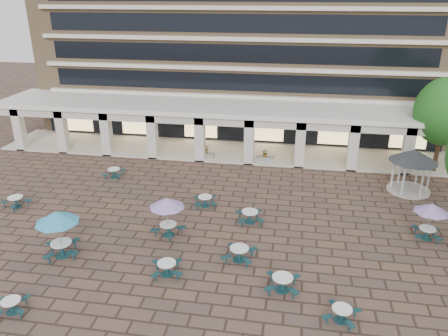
{
  "coord_description": "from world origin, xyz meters",
  "views": [
    {
      "loc": [
        5.81,
        -22.13,
        13.8
      ],
      "look_at": [
        1.56,
        3.0,
        3.33
      ],
      "focal_mm": 35.0,
      "sensor_mm": 36.0,
      "label": 1
    }
  ],
  "objects_px": {
    "picnic_table_3": "(342,313)",
    "picnic_table_1": "(12,305)",
    "planter_left": "(206,153)",
    "gazebo": "(413,161)",
    "planter_right": "(265,157)"
  },
  "relations": [
    {
      "from": "gazebo",
      "to": "planter_right",
      "type": "relative_size",
      "value": 2.29
    },
    {
      "from": "picnic_table_3",
      "to": "gazebo",
      "type": "distance_m",
      "value": 16.1
    },
    {
      "from": "picnic_table_3",
      "to": "planter_left",
      "type": "distance_m",
      "value": 21.4
    },
    {
      "from": "picnic_table_3",
      "to": "planter_left",
      "type": "xyz_separation_m",
      "value": [
        -10.15,
        18.84,
        0.15
      ]
    },
    {
      "from": "gazebo",
      "to": "planter_left",
      "type": "height_order",
      "value": "gazebo"
    },
    {
      "from": "picnic_table_1",
      "to": "picnic_table_3",
      "type": "relative_size",
      "value": 0.96
    },
    {
      "from": "planter_left",
      "to": "planter_right",
      "type": "height_order",
      "value": "planter_left"
    },
    {
      "from": "picnic_table_1",
      "to": "gazebo",
      "type": "height_order",
      "value": "gazebo"
    },
    {
      "from": "picnic_table_3",
      "to": "picnic_table_1",
      "type": "bearing_deg",
      "value": -153.57
    },
    {
      "from": "planter_left",
      "to": "planter_right",
      "type": "xyz_separation_m",
      "value": [
        5.23,
        -0.0,
        -0.08
      ]
    },
    {
      "from": "planter_right",
      "to": "planter_left",
      "type": "bearing_deg",
      "value": 180.0
    },
    {
      "from": "gazebo",
      "to": "planter_left",
      "type": "relative_size",
      "value": 2.29
    },
    {
      "from": "gazebo",
      "to": "planter_right",
      "type": "height_order",
      "value": "gazebo"
    },
    {
      "from": "picnic_table_3",
      "to": "gazebo",
      "type": "xyz_separation_m",
      "value": [
        5.96,
        14.83,
        2.0
      ]
    },
    {
      "from": "picnic_table_1",
      "to": "gazebo",
      "type": "distance_m",
      "value": 26.83
    }
  ]
}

